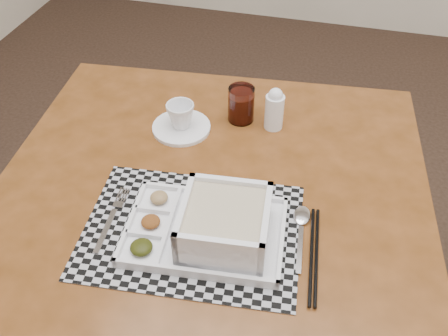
{
  "coord_description": "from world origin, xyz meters",
  "views": [
    {
      "loc": [
        -0.41,
        -0.67,
        1.53
      ],
      "look_at": [
        -0.6,
        0.07,
        0.82
      ],
      "focal_mm": 40.0,
      "sensor_mm": 36.0,
      "label": 1
    }
  ],
  "objects": [
    {
      "name": "dining_table",
      "position": [
        -0.64,
        0.07,
        0.66
      ],
      "size": [
        1.07,
        1.07,
        0.73
      ],
      "color": "#4D290E",
      "rests_on": "ground"
    },
    {
      "name": "placemat",
      "position": [
        -0.64,
        -0.04,
        0.74
      ],
      "size": [
        0.47,
        0.37,
        0.0
      ],
      "primitive_type": "cube",
      "rotation": [
        0.0,
        0.0,
        0.1
      ],
      "color": "#A2A2AA",
      "rests_on": "dining_table"
    },
    {
      "name": "serving_tray",
      "position": [
        -0.59,
        -0.05,
        0.77
      ],
      "size": [
        0.34,
        0.25,
        0.09
      ],
      "color": "white",
      "rests_on": "placemat"
    },
    {
      "name": "fork",
      "position": [
        -0.81,
        -0.05,
        0.74
      ],
      "size": [
        0.03,
        0.19,
        0.0
      ],
      "color": "silver",
      "rests_on": "placemat"
    },
    {
      "name": "spoon",
      "position": [
        -0.43,
        0.04,
        0.74
      ],
      "size": [
        0.04,
        0.18,
        0.01
      ],
      "color": "silver",
      "rests_on": "placemat"
    },
    {
      "name": "chopsticks",
      "position": [
        -0.39,
        -0.04,
        0.74
      ],
      "size": [
        0.04,
        0.24,
        0.01
      ],
      "color": "black",
      "rests_on": "placemat"
    },
    {
      "name": "saucer",
      "position": [
        -0.77,
        0.28,
        0.74
      ],
      "size": [
        0.15,
        0.15,
        0.01
      ],
      "primitive_type": "cylinder",
      "color": "white",
      "rests_on": "dining_table"
    },
    {
      "name": "cup",
      "position": [
        -0.77,
        0.28,
        0.78
      ],
      "size": [
        0.09,
        0.09,
        0.07
      ],
      "primitive_type": "imported",
      "rotation": [
        0.0,
        0.0,
        0.26
      ],
      "color": "white",
      "rests_on": "saucer"
    },
    {
      "name": "juice_glass",
      "position": [
        -0.63,
        0.36,
        0.78
      ],
      "size": [
        0.07,
        0.07,
        0.1
      ],
      "color": "white",
      "rests_on": "dining_table"
    },
    {
      "name": "creamer_bottle",
      "position": [
        -0.55,
        0.35,
        0.79
      ],
      "size": [
        0.05,
        0.05,
        0.12
      ],
      "color": "white",
      "rests_on": "dining_table"
    }
  ]
}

